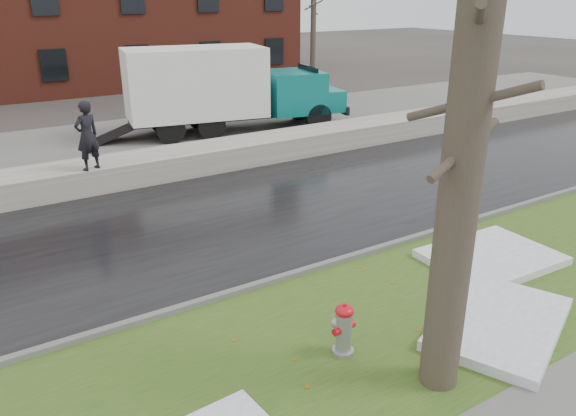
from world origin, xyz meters
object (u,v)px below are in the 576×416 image
fire_hydrant (344,327)px  worker (87,136)px  box_truck (223,88)px  tree (464,155)px

fire_hydrant → worker: bearing=89.4°
box_truck → tree: bearing=-94.6°
fire_hydrant → box_truck: bearing=62.1°
tree → worker: size_ratio=3.56×
fire_hydrant → tree: tree is taller
box_truck → worker: 8.01m
tree → box_truck: (4.32, 15.69, -1.67)m
fire_hydrant → tree: (0.77, -1.27, 2.94)m
fire_hydrant → tree: size_ratio=0.13×
fire_hydrant → box_truck: size_ratio=0.09×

